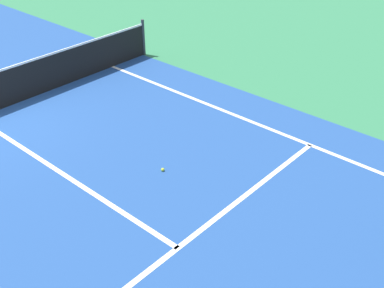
# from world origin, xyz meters

# --- Properties ---
(line_sideline_right) EXTENTS (0.10, 11.89, 0.01)m
(line_sideline_right) POSITION_xyz_m (4.11, -5.95, 0.00)
(line_sideline_right) COLOR white
(line_sideline_right) RESTS_ON ground_plane
(line_service_near) EXTENTS (8.22, 0.10, 0.01)m
(line_service_near) POSITION_xyz_m (0.00, -6.40, 0.00)
(line_service_near) COLOR white
(line_service_near) RESTS_ON ground_plane
(line_center_service) EXTENTS (0.10, 6.40, 0.01)m
(line_center_service) POSITION_xyz_m (0.00, -3.20, 0.00)
(line_center_service) COLOR white
(line_center_service) RESTS_ON ground_plane
(tennis_ball_mid_court) EXTENTS (0.07, 0.07, 0.07)m
(tennis_ball_mid_court) POSITION_xyz_m (1.36, -4.73, 0.03)
(tennis_ball_mid_court) COLOR #CCE033
(tennis_ball_mid_court) RESTS_ON ground_plane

